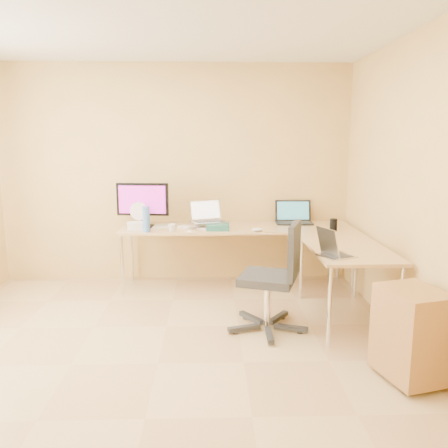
{
  "coord_description": "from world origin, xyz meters",
  "views": [
    {
      "loc": [
        0.42,
        -3.34,
        1.73
      ],
      "look_at": [
        0.55,
        1.1,
        0.9
      ],
      "focal_mm": 36.91,
      "sensor_mm": 36.0,
      "label": 1
    }
  ],
  "objects_px": {
    "laptop_black": "(294,212)",
    "desk_main": "(237,257)",
    "laptop_center": "(208,212)",
    "desk_return": "(345,283)",
    "monitor": "(143,205)",
    "desk_fan": "(140,215)",
    "mug": "(172,228)",
    "laptop_return": "(337,245)",
    "office_chair": "(268,277)",
    "cabinet": "(412,333)",
    "keyboard": "(198,228)",
    "water_bottle": "(146,219)"
  },
  "relations": [
    {
      "from": "laptop_black",
      "to": "desk_main",
      "type": "bearing_deg",
      "value": -165.05
    },
    {
      "from": "laptop_center",
      "to": "desk_return",
      "type": "bearing_deg",
      "value": -58.31
    },
    {
      "from": "monitor",
      "to": "desk_fan",
      "type": "relative_size",
      "value": 2.23
    },
    {
      "from": "mug",
      "to": "laptop_return",
      "type": "xyz_separation_m",
      "value": [
        1.5,
        -1.11,
        0.06
      ]
    },
    {
      "from": "office_chair",
      "to": "cabinet",
      "type": "distance_m",
      "value": 1.31
    },
    {
      "from": "desk_fan",
      "to": "keyboard",
      "type": "bearing_deg",
      "value": 3.62
    },
    {
      "from": "desk_return",
      "to": "keyboard",
      "type": "relative_size",
      "value": 2.89
    },
    {
      "from": "desk_return",
      "to": "laptop_black",
      "type": "bearing_deg",
      "value": 103.81
    },
    {
      "from": "desk_main",
      "to": "monitor",
      "type": "xyz_separation_m",
      "value": [
        -1.08,
        0.02,
        0.62
      ]
    },
    {
      "from": "desk_main",
      "to": "water_bottle",
      "type": "xyz_separation_m",
      "value": [
        -1.0,
        -0.28,
        0.51
      ]
    },
    {
      "from": "monitor",
      "to": "office_chair",
      "type": "bearing_deg",
      "value": -38.43
    },
    {
      "from": "mug",
      "to": "desk_return",
      "type": "bearing_deg",
      "value": -22.98
    },
    {
      "from": "mug",
      "to": "water_bottle",
      "type": "xyz_separation_m",
      "value": [
        -0.27,
        -0.0,
        0.1
      ]
    },
    {
      "from": "monitor",
      "to": "keyboard",
      "type": "height_order",
      "value": "monitor"
    },
    {
      "from": "desk_fan",
      "to": "office_chair",
      "type": "distance_m",
      "value": 1.84
    },
    {
      "from": "desk_fan",
      "to": "office_chair",
      "type": "height_order",
      "value": "office_chair"
    },
    {
      "from": "desk_main",
      "to": "laptop_black",
      "type": "xyz_separation_m",
      "value": [
        0.69,
        0.17,
        0.5
      ]
    },
    {
      "from": "mug",
      "to": "laptop_return",
      "type": "bearing_deg",
      "value": -36.46
    },
    {
      "from": "laptop_black",
      "to": "laptop_return",
      "type": "relative_size",
      "value": 1.36
    },
    {
      "from": "desk_return",
      "to": "mug",
      "type": "relative_size",
      "value": 14.21
    },
    {
      "from": "water_bottle",
      "to": "laptop_return",
      "type": "height_order",
      "value": "water_bottle"
    },
    {
      "from": "keyboard",
      "to": "laptop_return",
      "type": "xyz_separation_m",
      "value": [
        1.22,
        -1.28,
        0.09
      ]
    },
    {
      "from": "desk_return",
      "to": "water_bottle",
      "type": "xyz_separation_m",
      "value": [
        -1.98,
        0.72,
        0.51
      ]
    },
    {
      "from": "water_bottle",
      "to": "desk_fan",
      "type": "bearing_deg",
      "value": 111.28
    },
    {
      "from": "laptop_center",
      "to": "desk_main",
      "type": "bearing_deg",
      "value": -14.58
    },
    {
      "from": "laptop_center",
      "to": "cabinet",
      "type": "bearing_deg",
      "value": -77.38
    },
    {
      "from": "keyboard",
      "to": "monitor",
      "type": "bearing_deg",
      "value": -168.24
    },
    {
      "from": "desk_return",
      "to": "laptop_black",
      "type": "relative_size",
      "value": 3.03
    },
    {
      "from": "mug",
      "to": "office_chair",
      "type": "distance_m",
      "value": 1.35
    },
    {
      "from": "monitor",
      "to": "laptop_return",
      "type": "height_order",
      "value": "monitor"
    },
    {
      "from": "cabinet",
      "to": "keyboard",
      "type": "bearing_deg",
      "value": 112.35
    },
    {
      "from": "water_bottle",
      "to": "cabinet",
      "type": "bearing_deg",
      "value": -41.22
    },
    {
      "from": "laptop_return",
      "to": "office_chair",
      "type": "distance_m",
      "value": 0.68
    },
    {
      "from": "monitor",
      "to": "laptop_black",
      "type": "distance_m",
      "value": 1.78
    },
    {
      "from": "monitor",
      "to": "desk_fan",
      "type": "distance_m",
      "value": 0.13
    },
    {
      "from": "monitor",
      "to": "cabinet",
      "type": "distance_m",
      "value": 3.15
    },
    {
      "from": "laptop_return",
      "to": "desk_fan",
      "type": "bearing_deg",
      "value": 30.17
    },
    {
      "from": "keyboard",
      "to": "laptop_center",
      "type": "bearing_deg",
      "value": 53.36
    },
    {
      "from": "keyboard",
      "to": "laptop_return",
      "type": "relative_size",
      "value": 1.43
    },
    {
      "from": "desk_return",
      "to": "keyboard",
      "type": "height_order",
      "value": "keyboard"
    },
    {
      "from": "mug",
      "to": "office_chair",
      "type": "bearing_deg",
      "value": -45.27
    },
    {
      "from": "laptop_black",
      "to": "monitor",
      "type": "bearing_deg",
      "value": -173.89
    },
    {
      "from": "monitor",
      "to": "water_bottle",
      "type": "distance_m",
      "value": 0.33
    },
    {
      "from": "desk_main",
      "to": "water_bottle",
      "type": "height_order",
      "value": "water_bottle"
    },
    {
      "from": "water_bottle",
      "to": "office_chair",
      "type": "xyz_separation_m",
      "value": [
        1.2,
        -0.93,
        -0.37
      ]
    },
    {
      "from": "desk_main",
      "to": "desk_return",
      "type": "bearing_deg",
      "value": -45.73
    },
    {
      "from": "desk_main",
      "to": "desk_fan",
      "type": "height_order",
      "value": "desk_fan"
    },
    {
      "from": "office_chair",
      "to": "cabinet",
      "type": "bearing_deg",
      "value": -26.22
    },
    {
      "from": "desk_main",
      "to": "keyboard",
      "type": "xyz_separation_m",
      "value": [
        -0.44,
        -0.11,
        0.38
      ]
    },
    {
      "from": "laptop_center",
      "to": "keyboard",
      "type": "bearing_deg",
      "value": -171.7
    }
  ]
}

